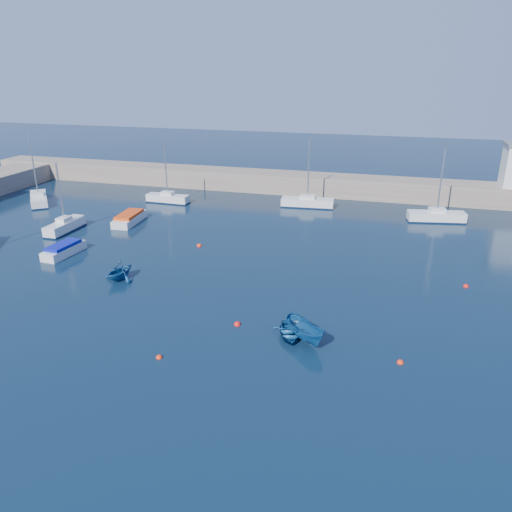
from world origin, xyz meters
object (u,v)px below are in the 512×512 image
(sailboat_5, at_px, (168,198))
(dinghy_left, at_px, (119,271))
(motorboat_2, at_px, (129,218))
(motorboat_1, at_px, (64,250))
(sailboat_6, at_px, (307,202))
(dinghy_center, at_px, (290,332))
(sailboat_7, at_px, (436,216))
(sailboat_3, at_px, (65,226))
(sailboat_4, at_px, (39,199))
(dinghy_right, at_px, (305,332))

(sailboat_5, distance_m, dinghy_left, 24.68)
(motorboat_2, bearing_deg, motorboat_1, -99.27)
(sailboat_6, relative_size, dinghy_center, 2.85)
(sailboat_6, xyz_separation_m, motorboat_1, (-18.89, -22.87, -0.08))
(sailboat_7, relative_size, dinghy_center, 2.80)
(sailboat_3, bearing_deg, sailboat_5, 68.76)
(dinghy_center, bearing_deg, sailboat_3, 134.02)
(sailboat_7, bearing_deg, dinghy_left, 122.74)
(sailboat_4, bearing_deg, dinghy_left, -79.02)
(sailboat_6, xyz_separation_m, dinghy_left, (-10.90, -26.58, 0.17))
(sailboat_3, distance_m, dinghy_center, 31.60)
(sailboat_5, distance_m, dinghy_center, 36.61)
(motorboat_2, distance_m, dinghy_right, 31.16)
(sailboat_3, xyz_separation_m, dinghy_right, (28.84, -15.40, 0.06))
(motorboat_1, distance_m, dinghy_center, 25.19)
(sailboat_5, bearing_deg, dinghy_left, -162.25)
(dinghy_center, bearing_deg, dinghy_left, 143.78)
(sailboat_4, bearing_deg, sailboat_5, -22.23)
(sailboat_7, distance_m, motorboat_1, 39.88)
(sailboat_6, distance_m, motorboat_2, 21.74)
(sailboat_5, height_order, motorboat_2, sailboat_5)
(sailboat_3, relative_size, dinghy_left, 2.49)
(motorboat_2, height_order, dinghy_left, dinghy_left)
(sailboat_7, distance_m, dinghy_right, 31.46)
(sailboat_7, height_order, motorboat_2, sailboat_7)
(sailboat_4, xyz_separation_m, sailboat_6, (33.51, 7.65, 0.02))
(sailboat_4, bearing_deg, dinghy_center, -71.49)
(sailboat_4, height_order, sailboat_6, sailboat_4)
(sailboat_4, relative_size, sailboat_5, 1.20)
(sailboat_5, bearing_deg, dinghy_center, -140.66)
(sailboat_5, xyz_separation_m, motorboat_1, (-1.19, -20.01, -0.06))
(sailboat_3, relative_size, sailboat_4, 0.83)
(motorboat_1, bearing_deg, sailboat_7, 36.13)
(sailboat_6, bearing_deg, dinghy_right, -174.78)
(dinghy_right, bearing_deg, sailboat_7, 26.28)
(motorboat_1, bearing_deg, dinghy_center, -16.09)
(dinghy_center, xyz_separation_m, dinghy_left, (-15.53, 5.28, 0.47))
(dinghy_center, bearing_deg, sailboat_5, 110.16)
(motorboat_1, relative_size, dinghy_right, 1.30)
(sailboat_4, relative_size, sailboat_7, 1.06)
(sailboat_4, bearing_deg, motorboat_2, -55.02)
(sailboat_6, height_order, dinghy_left, sailboat_6)
(sailboat_6, xyz_separation_m, dinghy_center, (4.63, -31.87, -0.30))
(motorboat_2, distance_m, dinghy_left, 16.21)
(sailboat_3, xyz_separation_m, sailboat_4, (-10.39, 9.12, -0.04))
(sailboat_3, height_order, motorboat_2, sailboat_3)
(motorboat_1, height_order, motorboat_2, motorboat_2)
(motorboat_1, relative_size, motorboat_2, 0.83)
(sailboat_3, bearing_deg, dinghy_center, -28.48)
(sailboat_4, relative_size, dinghy_center, 2.97)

